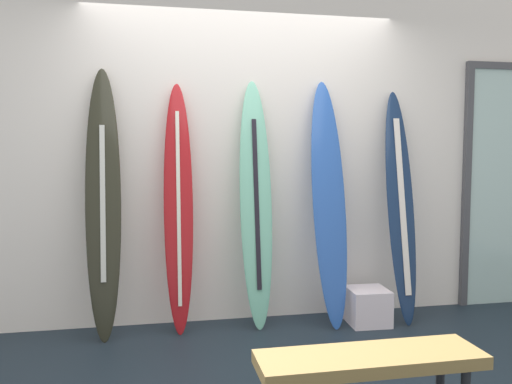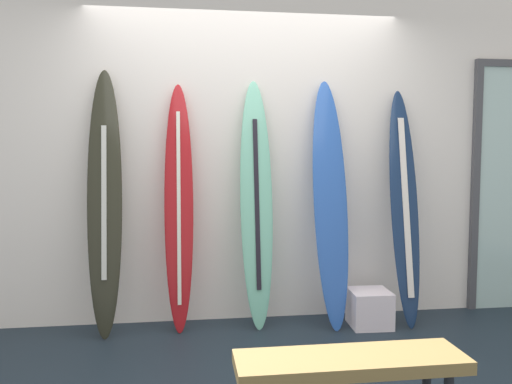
{
  "view_description": "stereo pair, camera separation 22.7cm",
  "coord_description": "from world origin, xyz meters",
  "px_view_note": "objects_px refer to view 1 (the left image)",
  "views": [
    {
      "loc": [
        -0.71,
        -2.91,
        1.39
      ],
      "look_at": [
        0.05,
        0.95,
        1.07
      ],
      "focal_mm": 35.95,
      "sensor_mm": 36.0,
      "label": 1
    },
    {
      "loc": [
        -0.48,
        -2.95,
        1.39
      ],
      "look_at": [
        0.05,
        0.95,
        1.07
      ],
      "focal_mm": 35.95,
      "sensor_mm": 36.0,
      "label": 2
    }
  ],
  "objects_px": {
    "surfboard_seafoam": "(256,206)",
    "surfboard_navy": "(401,205)",
    "bench": "(370,366)",
    "surfboard_crimson": "(178,210)",
    "display_block_left": "(368,306)",
    "surfboard_charcoal": "(103,205)",
    "surfboard_cobalt": "(329,202)"
  },
  "relations": [
    {
      "from": "surfboard_seafoam",
      "to": "bench",
      "type": "bearing_deg",
      "value": -84.0
    },
    {
      "from": "surfboard_charcoal",
      "to": "surfboard_crimson",
      "type": "relative_size",
      "value": 1.05
    },
    {
      "from": "surfboard_crimson",
      "to": "surfboard_seafoam",
      "type": "relative_size",
      "value": 0.98
    },
    {
      "from": "surfboard_seafoam",
      "to": "surfboard_cobalt",
      "type": "height_order",
      "value": "surfboard_cobalt"
    },
    {
      "from": "surfboard_charcoal",
      "to": "display_block_left",
      "type": "bearing_deg",
      "value": -3.4
    },
    {
      "from": "surfboard_crimson",
      "to": "surfboard_cobalt",
      "type": "xyz_separation_m",
      "value": [
        1.19,
        -0.05,
        0.04
      ]
    },
    {
      "from": "bench",
      "to": "surfboard_crimson",
      "type": "bearing_deg",
      "value": 114.0
    },
    {
      "from": "surfboard_navy",
      "to": "display_block_left",
      "type": "xyz_separation_m",
      "value": [
        -0.3,
        -0.07,
        -0.8
      ]
    },
    {
      "from": "surfboard_crimson",
      "to": "surfboard_navy",
      "type": "xyz_separation_m",
      "value": [
        1.79,
        -0.07,
        0.01
      ]
    },
    {
      "from": "surfboard_charcoal",
      "to": "display_block_left",
      "type": "height_order",
      "value": "surfboard_charcoal"
    },
    {
      "from": "surfboard_charcoal",
      "to": "surfboard_navy",
      "type": "xyz_separation_m",
      "value": [
        2.34,
        -0.05,
        -0.05
      ]
    },
    {
      "from": "display_block_left",
      "to": "surfboard_navy",
      "type": "bearing_deg",
      "value": 13.82
    },
    {
      "from": "bench",
      "to": "surfboard_charcoal",
      "type": "bearing_deg",
      "value": 127.44
    },
    {
      "from": "surfboard_seafoam",
      "to": "surfboard_cobalt",
      "type": "xyz_separation_m",
      "value": [
        0.58,
        -0.06,
        0.02
      ]
    },
    {
      "from": "display_block_left",
      "to": "bench",
      "type": "relative_size",
      "value": 0.31
    },
    {
      "from": "surfboard_crimson",
      "to": "display_block_left",
      "type": "height_order",
      "value": "surfboard_crimson"
    },
    {
      "from": "surfboard_charcoal",
      "to": "surfboard_navy",
      "type": "height_order",
      "value": "surfboard_charcoal"
    },
    {
      "from": "surfboard_crimson",
      "to": "surfboard_navy",
      "type": "distance_m",
      "value": 1.8
    },
    {
      "from": "surfboard_cobalt",
      "to": "bench",
      "type": "xyz_separation_m",
      "value": [
        -0.4,
        -1.72,
        -0.58
      ]
    },
    {
      "from": "surfboard_cobalt",
      "to": "surfboard_navy",
      "type": "xyz_separation_m",
      "value": [
        0.61,
        -0.02,
        -0.03
      ]
    },
    {
      "from": "surfboard_crimson",
      "to": "surfboard_cobalt",
      "type": "relative_size",
      "value": 0.98
    },
    {
      "from": "surfboard_crimson",
      "to": "display_block_left",
      "type": "distance_m",
      "value": 1.7
    },
    {
      "from": "surfboard_seafoam",
      "to": "display_block_left",
      "type": "xyz_separation_m",
      "value": [
        0.89,
        -0.15,
        -0.82
      ]
    },
    {
      "from": "surfboard_seafoam",
      "to": "surfboard_navy",
      "type": "xyz_separation_m",
      "value": [
        1.19,
        -0.07,
        -0.01
      ]
    },
    {
      "from": "surfboard_seafoam",
      "to": "surfboard_cobalt",
      "type": "relative_size",
      "value": 1.0
    },
    {
      "from": "surfboard_charcoal",
      "to": "display_block_left",
      "type": "relative_size",
      "value": 6.21
    },
    {
      "from": "surfboard_cobalt",
      "to": "display_block_left",
      "type": "xyz_separation_m",
      "value": [
        0.3,
        -0.09,
        -0.84
      ]
    },
    {
      "from": "surfboard_crimson",
      "to": "display_block_left",
      "type": "relative_size",
      "value": 5.9
    },
    {
      "from": "display_block_left",
      "to": "bench",
      "type": "distance_m",
      "value": 1.79
    },
    {
      "from": "surfboard_seafoam",
      "to": "surfboard_navy",
      "type": "height_order",
      "value": "surfboard_seafoam"
    },
    {
      "from": "bench",
      "to": "surfboard_navy",
      "type": "bearing_deg",
      "value": 59.53
    },
    {
      "from": "surfboard_navy",
      "to": "bench",
      "type": "distance_m",
      "value": 2.05
    }
  ]
}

